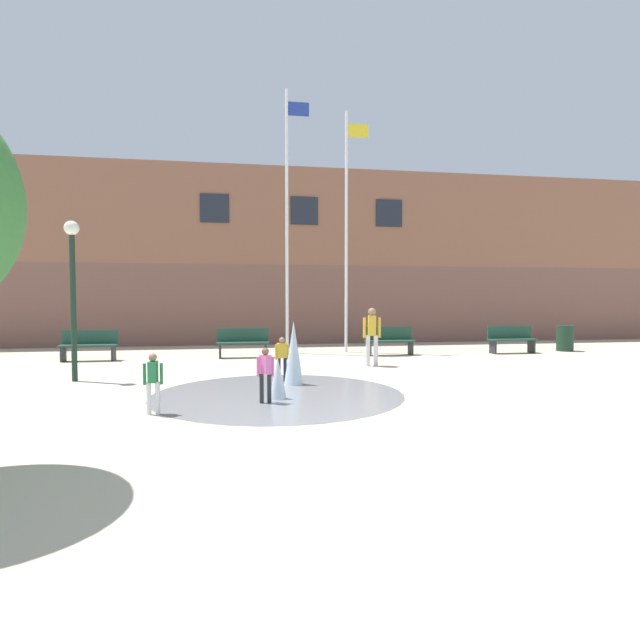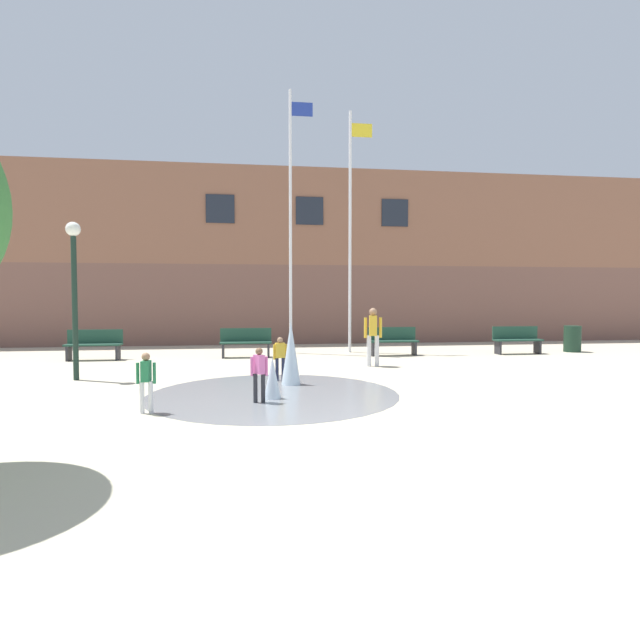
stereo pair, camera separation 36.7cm
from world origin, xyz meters
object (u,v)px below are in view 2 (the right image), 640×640
(child_in_fountain, at_px, (259,370))
(trash_can, at_px, (572,339))
(adult_watching, at_px, (373,332))
(park_bench_center, at_px, (246,342))
(park_bench_under_left_flagpole, at_px, (94,344))
(lamp_post_left_lane, at_px, (74,276))
(flagpole_left, at_px, (291,215))
(child_with_pink_shirt, at_px, (146,378))
(park_bench_under_right_flagpole, at_px, (393,341))
(child_running, at_px, (280,355))
(park_bench_far_right, at_px, (517,339))
(flagpole_right, at_px, (351,226))

(child_in_fountain, xyz_separation_m, trash_can, (10.84, 7.00, -0.13))
(adult_watching, bearing_deg, park_bench_center, 64.65)
(park_bench_center, bearing_deg, adult_watching, -36.15)
(park_bench_under_left_flagpole, distance_m, adult_watching, 8.34)
(adult_watching, xyz_separation_m, lamp_post_left_lane, (-7.22, -1.34, 1.42))
(park_bench_center, relative_size, flagpole_left, 0.18)
(child_in_fountain, xyz_separation_m, child_with_pink_shirt, (-1.82, -0.58, 0.00))
(park_bench_under_left_flagpole, relative_size, child_with_pink_shirt, 1.62)
(park_bench_center, relative_size, lamp_post_left_lane, 0.45)
(child_with_pink_shirt, bearing_deg, trash_can, 124.49)
(park_bench_under_left_flagpole, bearing_deg, park_bench_under_right_flagpole, 0.00)
(park_bench_under_left_flagpole, xyz_separation_m, flagpole_left, (6.02, 1.10, 4.14))
(park_bench_under_right_flagpole, bearing_deg, lamp_post_left_lane, -155.99)
(child_in_fountain, bearing_deg, child_running, -44.18)
(park_bench_under_left_flagpole, height_order, adult_watching, adult_watching)
(park_bench_center, bearing_deg, child_with_pink_shirt, -101.26)
(park_bench_center, bearing_deg, park_bench_far_right, -1.36)
(flagpole_left, bearing_deg, lamp_post_left_lane, -137.24)
(child_in_fountain, xyz_separation_m, flagpole_left, (1.18, 7.90, 4.05))
(park_bench_center, relative_size, child_running, 1.62)
(park_bench_under_right_flagpole, height_order, trash_can, park_bench_under_right_flagpole)
(park_bench_far_right, relative_size, adult_watching, 1.01)
(park_bench_under_left_flagpole, relative_size, park_bench_center, 1.00)
(adult_watching, relative_size, flagpole_left, 0.18)
(child_with_pink_shirt, xyz_separation_m, lamp_post_left_lane, (-2.27, 3.60, 1.78))
(park_bench_under_left_flagpole, relative_size, adult_watching, 1.01)
(park_bench_center, relative_size, flagpole_right, 0.20)
(child_in_fountain, distance_m, flagpole_left, 8.95)
(child_running, bearing_deg, child_with_pink_shirt, 43.72)
(park_bench_under_left_flagpole, height_order, child_running, child_running)
(park_bench_far_right, height_order, child_running, child_running)
(park_bench_far_right, distance_m, lamp_post_left_lane, 13.35)
(lamp_post_left_lane, bearing_deg, child_in_fountain, -36.47)
(park_bench_under_left_flagpole, bearing_deg, child_with_pink_shirt, -67.76)
(trash_can, bearing_deg, child_in_fountain, -147.16)
(park_bench_far_right, xyz_separation_m, child_in_fountain, (-8.61, -6.68, 0.10))
(park_bench_under_right_flagpole, bearing_deg, park_bench_center, 178.90)
(child_running, bearing_deg, park_bench_center, -87.33)
(trash_can, bearing_deg, flagpole_right, 173.26)
(child_running, bearing_deg, child_in_fountain, 70.39)
(child_running, height_order, flagpole_left, flagpole_left)
(child_running, bearing_deg, park_bench_under_left_flagpole, -47.70)
(child_running, bearing_deg, trash_can, -163.06)
(park_bench_under_right_flagpole, distance_m, flagpole_left, 5.35)
(child_with_pink_shirt, xyz_separation_m, flagpole_left, (3.00, 8.48, 4.05))
(park_bench_under_left_flagpole, distance_m, lamp_post_left_lane, 4.28)
(child_running, relative_size, flagpole_left, 0.11)
(adult_watching, bearing_deg, park_bench_far_right, -56.28)
(adult_watching, relative_size, flagpole_right, 0.20)
(park_bench_under_right_flagpole, bearing_deg, trash_can, 1.75)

